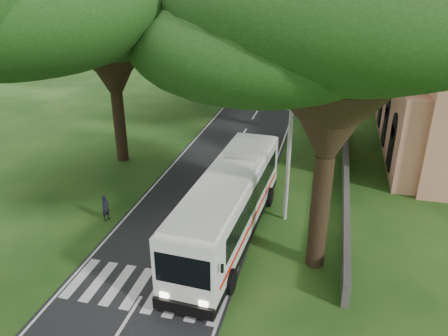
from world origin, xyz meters
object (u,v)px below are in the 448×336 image
at_px(pedestrian, 106,208).
at_px(pole_mid, 312,78).
at_px(distant_car_a, 256,79).
at_px(distant_car_c, 309,54).
at_px(pole_far, 322,46).
at_px(pole_near, 289,155).
at_px(coach_bus, 229,203).

bearing_deg(pedestrian, pole_mid, -7.91).
relative_size(pole_mid, distant_car_a, 2.33).
bearing_deg(distant_car_c, pole_far, 109.20).
bearing_deg(distant_car_c, distant_car_a, 85.23).
bearing_deg(distant_car_c, pole_near, 102.41).
bearing_deg(distant_car_a, pedestrian, 95.39).
xyz_separation_m(pole_near, distant_car_a, (-8.02, 33.90, -3.57)).
bearing_deg(pole_far, pedestrian, -103.58).
height_order(coach_bus, distant_car_c, coach_bus).
xyz_separation_m(distant_car_a, distant_car_c, (5.52, 21.21, 0.01)).
height_order(pole_far, pedestrian, pole_far).
distance_m(pole_mid, distant_car_c, 35.38).
distance_m(pole_far, distant_car_a, 10.69).
distance_m(pole_near, pole_far, 40.00).
height_order(pole_near, distant_car_a, pole_near).
bearing_deg(coach_bus, pole_far, 89.26).
bearing_deg(pole_near, pole_far, 90.00).
distance_m(pole_near, pedestrian, 11.18).
height_order(coach_bus, distant_car_a, coach_bus).
bearing_deg(distant_car_a, coach_bus, 107.11).
xyz_separation_m(pole_far, coach_bus, (-2.80, -42.63, -2.07)).
bearing_deg(pole_near, coach_bus, -136.78).
bearing_deg(pedestrian, distant_car_a, 12.95).
distance_m(pole_near, pole_mid, 20.00).
height_order(coach_bus, pedestrian, coach_bus).
bearing_deg(coach_bus, distant_car_c, 92.72).
height_order(pole_mid, pedestrian, pole_mid).
bearing_deg(pole_near, pedestrian, -165.49).
relative_size(coach_bus, distant_car_a, 3.90).
bearing_deg(pedestrian, pole_near, -58.95).
bearing_deg(distant_car_a, pole_far, -133.75).
relative_size(pole_mid, distant_car_c, 1.95).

